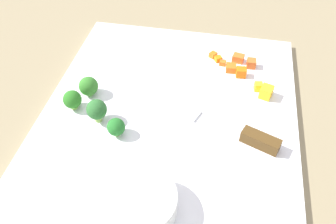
{
  "coord_description": "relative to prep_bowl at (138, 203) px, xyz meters",
  "views": [
    {
      "loc": [
        -0.38,
        -0.07,
        0.41
      ],
      "look_at": [
        0.0,
        0.0,
        0.02
      ],
      "focal_mm": 38.51,
      "sensor_mm": 36.0,
      "label": 1
    }
  ],
  "objects": [
    {
      "name": "broccoli_floret_3",
      "position": [
        0.16,
        0.14,
        0.0
      ],
      "size": [
        0.03,
        0.03,
        0.03
      ],
      "color": "#97C356",
      "rests_on": "cutting_board"
    },
    {
      "name": "pepper_dice_0",
      "position": [
        0.25,
        -0.14,
        -0.01
      ],
      "size": [
        0.01,
        0.01,
        0.01
      ],
      "primitive_type": "cube",
      "rotation": [
        0.0,
        0.0,
        0.14
      ],
      "color": "yellow",
      "rests_on": "cutting_board"
    },
    {
      "name": "carrot_dice_4",
      "position": [
        0.31,
        -0.13,
        -0.01
      ],
      "size": [
        0.02,
        0.02,
        0.01
      ],
      "primitive_type": "cube",
      "rotation": [
        0.0,
        0.0,
        0.04
      ],
      "color": "orange",
      "rests_on": "cutting_board"
    },
    {
      "name": "pepper_dice_1",
      "position": [
        0.24,
        -0.15,
        -0.01
      ],
      "size": [
        0.03,
        0.02,
        0.02
      ],
      "primitive_type": "cube",
      "rotation": [
        0.0,
        0.0,
        2.82
      ],
      "color": "yellow",
      "rests_on": "cutting_board"
    },
    {
      "name": "broccoli_floret_0",
      "position": [
        0.14,
        0.1,
        0.01
      ],
      "size": [
        0.03,
        0.03,
        0.04
      ],
      "color": "#96BF5C",
      "rests_on": "cutting_board"
    },
    {
      "name": "carrot_dice_0",
      "position": [
        0.31,
        -0.08,
        -0.01
      ],
      "size": [
        0.01,
        0.01,
        0.01
      ],
      "primitive_type": "cube",
      "rotation": [
        0.0,
        0.0,
        1.51
      ],
      "color": "orange",
      "rests_on": "cutting_board"
    },
    {
      "name": "chef_knife",
      "position": [
        0.16,
        -0.09,
        -0.01
      ],
      "size": [
        0.12,
        0.26,
        0.02
      ],
      "rotation": [
        0.0,
        0.0,
        1.19
      ],
      "color": "silver",
      "rests_on": "cutting_board"
    },
    {
      "name": "carrot_dice_3",
      "position": [
        0.28,
        -0.11,
        -0.01
      ],
      "size": [
        0.02,
        0.02,
        0.02
      ],
      "primitive_type": "cube",
      "rotation": [
        0.0,
        0.0,
        0.09
      ],
      "color": "orange",
      "rests_on": "cutting_board"
    },
    {
      "name": "prep_bowl",
      "position": [
        0.0,
        0.0,
        0.0
      ],
      "size": [
        0.1,
        0.1,
        0.03
      ],
      "primitive_type": "cylinder",
      "color": "white",
      "rests_on": "cutting_board"
    },
    {
      "name": "cutting_board",
      "position": [
        0.16,
        -0.01,
        -0.02
      ],
      "size": [
        0.48,
        0.39,
        0.01
      ],
      "primitive_type": "cube",
      "color": "white",
      "rests_on": "ground_plane"
    },
    {
      "name": "carrot_dice_5",
      "position": [
        0.33,
        -0.06,
        -0.01
      ],
      "size": [
        0.02,
        0.02,
        0.01
      ],
      "primitive_type": "cube",
      "rotation": [
        0.0,
        0.0,
        0.98
      ],
      "color": "orange",
      "rests_on": "cutting_board"
    },
    {
      "name": "carrot_dice_6",
      "position": [
        0.3,
        -0.09,
        -0.01
      ],
      "size": [
        0.02,
        0.02,
        0.01
      ],
      "primitive_type": "cube",
      "rotation": [
        0.0,
        0.0,
        0.05
      ],
      "color": "orange",
      "rests_on": "cutting_board"
    },
    {
      "name": "carrot_dice_2",
      "position": [
        0.32,
        -0.07,
        -0.01
      ],
      "size": [
        0.02,
        0.02,
        0.01
      ],
      "primitive_type": "cube",
      "rotation": [
        0.0,
        0.0,
        2.09
      ],
      "color": "orange",
      "rests_on": "cutting_board"
    },
    {
      "name": "broccoli_floret_1",
      "position": [
        0.11,
        0.06,
        -0.0
      ],
      "size": [
        0.03,
        0.03,
        0.03
      ],
      "color": "#87AC59",
      "rests_on": "cutting_board"
    },
    {
      "name": "broccoli_floret_2",
      "position": [
        0.19,
        0.13,
        0.0
      ],
      "size": [
        0.03,
        0.03,
        0.03
      ],
      "color": "#88C067",
      "rests_on": "cutting_board"
    },
    {
      "name": "ground_plane",
      "position": [
        0.16,
        -0.01,
        -0.03
      ],
      "size": [
        4.0,
        4.0,
        0.0
      ],
      "primitive_type": "plane",
      "color": "#8B7D5C"
    },
    {
      "name": "carrot_dice_1",
      "position": [
        0.33,
        -0.1,
        -0.01
      ],
      "size": [
        0.02,
        0.02,
        0.01
      ],
      "primitive_type": "cube",
      "rotation": [
        0.0,
        0.0,
        2.93
      ],
      "color": "orange",
      "rests_on": "cutting_board"
    }
  ]
}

